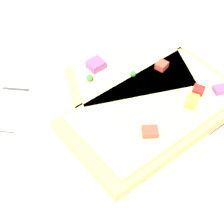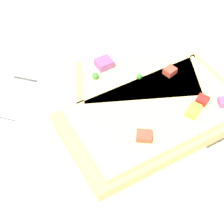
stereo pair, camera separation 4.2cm
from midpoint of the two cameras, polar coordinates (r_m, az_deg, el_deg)
name	(u,v)px [view 2 (the right image)]	position (r m, az deg, el deg)	size (l,w,h in m)	color
ground_plane	(112,124)	(0.44, 2.75, -2.02)	(4.00, 4.00, 0.00)	beige
plate	(112,121)	(0.44, 2.78, -1.53)	(0.22, 0.22, 0.01)	white
fork	(84,130)	(0.42, -1.34, -2.88)	(0.20, 0.05, 0.01)	silver
knife	(79,82)	(0.47, -2.43, 4.48)	(0.22, 0.05, 0.01)	silver
pizza_slice_main	(155,114)	(0.43, 9.46, -0.39)	(0.24, 0.22, 0.03)	tan
pizza_slice_corner	(139,83)	(0.46, 6.77, 4.27)	(0.17, 0.11, 0.03)	tan
crumb_scatter	(126,123)	(0.42, 4.96, -1.89)	(0.07, 0.05, 0.01)	tan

